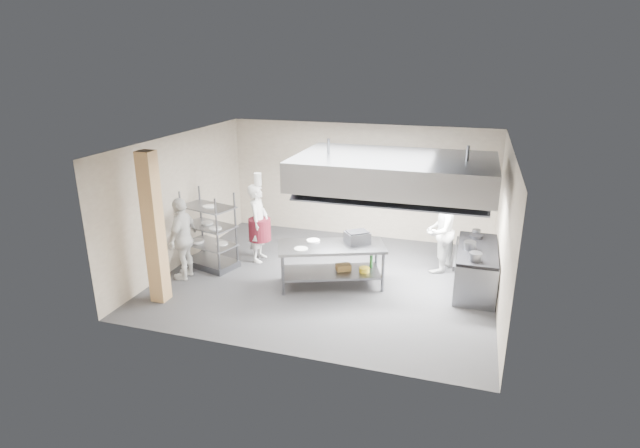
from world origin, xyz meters
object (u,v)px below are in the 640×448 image
(stockpot, at_px, (470,246))
(chef_plating, at_px, (183,238))
(griddle, at_px, (357,238))
(pass_rack, at_px, (209,230))
(cooking_range, at_px, (476,269))
(chef_line, at_px, (439,231))
(island, at_px, (331,265))
(chef_head, at_px, (258,223))

(stockpot, bearing_deg, chef_plating, -168.77)
(griddle, bearing_deg, chef_plating, 154.87)
(pass_rack, bearing_deg, cooking_range, 21.53)
(chef_line, relative_size, stockpot, 7.85)
(island, height_order, griddle, griddle)
(cooking_range, height_order, stockpot, stockpot)
(island, bearing_deg, chef_head, 136.12)
(cooking_range, relative_size, chef_plating, 1.10)
(chef_head, bearing_deg, cooking_range, -97.69)
(pass_rack, xyz_separation_m, chef_line, (5.00, 1.31, 0.05))
(stockpot, bearing_deg, chef_head, 177.56)
(chef_head, xyz_separation_m, chef_plating, (-1.16, -1.38, -0.02))
(chef_plating, bearing_deg, island, 95.85)
(chef_line, distance_m, griddle, 1.98)
(island, height_order, chef_line, chef_line)
(cooking_range, distance_m, stockpot, 0.60)
(island, xyz_separation_m, stockpot, (2.74, 0.63, 0.53))
(chef_head, bearing_deg, chef_plating, 133.04)
(chef_plating, bearing_deg, chef_head, 136.06)
(cooking_range, height_order, chef_plating, chef_plating)
(island, bearing_deg, stockpot, -8.54)
(cooking_range, bearing_deg, stockpot, -140.97)
(griddle, bearing_deg, cooking_range, -27.16)
(chef_head, height_order, griddle, chef_head)
(griddle, xyz_separation_m, stockpot, (2.26, 0.33, -0.04))
(pass_rack, distance_m, cooking_range, 5.89)
(island, xyz_separation_m, chef_head, (-2.02, 0.83, 0.47))
(island, distance_m, chef_line, 2.58)
(island, relative_size, cooking_range, 1.10)
(chef_plating, bearing_deg, stockpot, 97.34)
(chef_head, distance_m, stockpot, 4.76)
(griddle, bearing_deg, stockpot, -29.70)
(pass_rack, xyz_separation_m, cooking_range, (5.85, 0.60, -0.47))
(island, height_order, cooking_range, island)
(chef_line, bearing_deg, chef_head, -61.88)
(cooking_range, relative_size, chef_head, 1.08)
(island, distance_m, cooking_range, 3.01)
(stockpot, bearing_deg, island, -167.07)
(pass_rack, relative_size, chef_line, 0.94)
(pass_rack, distance_m, chef_head, 1.14)
(pass_rack, bearing_deg, chef_plating, -92.74)
(stockpot, bearing_deg, cooking_range, 39.03)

